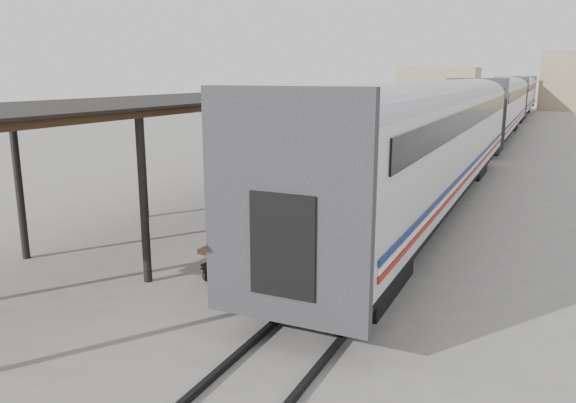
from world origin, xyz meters
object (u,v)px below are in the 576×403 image
(luggage_tug, at_px, (395,146))
(porter, at_px, (244,211))
(baggage_cart, at_px, (249,249))
(pedestrian, at_px, (340,157))

(luggage_tug, distance_m, porter, 21.95)
(baggage_cart, xyz_separation_m, porter, (0.25, -0.65, 1.14))
(porter, relative_size, pedestrian, 1.08)
(baggage_cart, xyz_separation_m, pedestrian, (-2.88, 14.48, 0.21))
(pedestrian, bearing_deg, baggage_cart, 118.64)
(baggage_cart, bearing_deg, porter, -61.98)
(luggage_tug, bearing_deg, porter, -80.85)
(porter, height_order, pedestrian, porter)
(luggage_tug, relative_size, porter, 0.95)
(luggage_tug, height_order, pedestrian, pedestrian)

